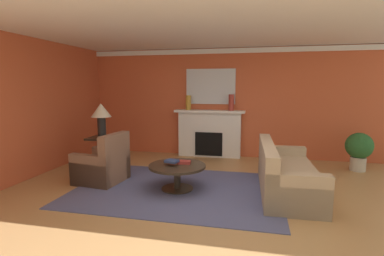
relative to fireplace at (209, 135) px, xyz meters
name	(u,v)px	position (x,y,z in m)	size (l,w,h in m)	color
ground_plane	(208,198)	(0.44, -2.88, -0.57)	(9.41, 9.41, 0.00)	tan
wall_fireplace	(228,103)	(0.44, 0.21, 0.81)	(7.84, 0.12, 2.77)	#C65633
wall_window	(24,109)	(-3.24, -2.58, 0.81)	(0.12, 6.66, 2.77)	#C65633
ceiling_panel	(213,24)	(0.44, -2.58, 2.23)	(7.84, 6.66, 0.06)	white
crown_moulding	(228,51)	(0.44, 0.13, 2.12)	(7.84, 0.08, 0.12)	white
area_rug	(177,189)	(-0.16, -2.59, -0.57)	(3.58, 2.53, 0.01)	#4C517A
fireplace	(209,135)	(0.00, 0.00, 0.00)	(1.80, 0.35, 1.21)	white
mantel_mirror	(211,86)	(0.00, 0.12, 1.24)	(1.27, 0.04, 0.90)	silver
sofa	(285,176)	(1.68, -2.33, -0.28)	(0.97, 2.13, 0.85)	tan
armchair_near_window	(103,166)	(-1.66, -2.49, -0.27)	(0.89, 0.89, 0.95)	brown
coffee_table	(177,171)	(-0.16, -2.59, -0.24)	(1.00, 1.00, 0.45)	#2D2319
side_table	(103,150)	(-2.16, -1.59, -0.17)	(0.56, 0.56, 0.70)	#2D2319
table_lamp	(101,114)	(-2.16, -1.59, 0.65)	(0.44, 0.44, 0.75)	black
vase_mantel_left	(188,103)	(-0.55, -0.05, 0.83)	(0.13, 0.13, 0.37)	#B7892D
vase_mantel_right	(231,103)	(0.55, -0.05, 0.84)	(0.13, 0.13, 0.41)	#9E3328
book_red_cover	(184,162)	(-0.07, -2.48, -0.10)	(0.22, 0.15, 0.05)	maroon
book_art_folio	(172,161)	(-0.25, -2.63, -0.05)	(0.21, 0.18, 0.04)	navy
potted_plant	(359,148)	(3.35, -0.61, -0.08)	(0.56, 0.56, 0.83)	#BCB29E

